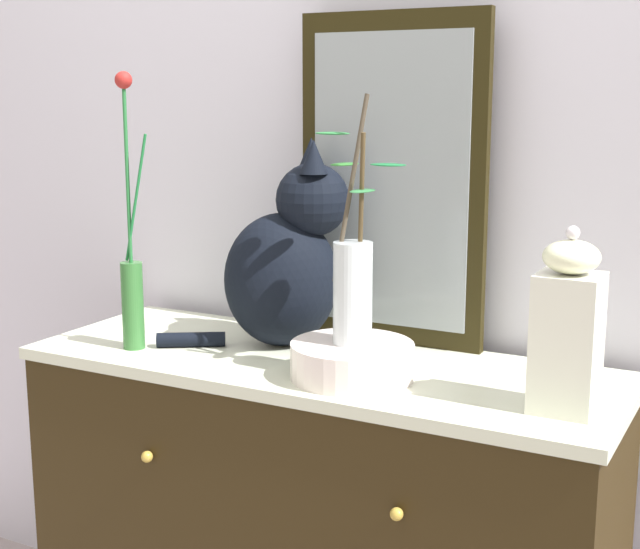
# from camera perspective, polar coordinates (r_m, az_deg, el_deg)

# --- Properties ---
(wall_back) EXTENTS (4.40, 0.08, 2.60)m
(wall_back) POSITION_cam_1_polar(r_m,az_deg,el_deg) (2.08, 3.90, 9.54)
(wall_back) COLOR silver
(wall_back) RESTS_ON ground_plane
(sideboard) EXTENTS (1.24, 0.47, 0.82)m
(sideboard) POSITION_cam_1_polar(r_m,az_deg,el_deg) (2.05, -0.00, -16.41)
(sideboard) COLOR black
(sideboard) RESTS_ON ground_plane
(mirror_leaning) EXTENTS (0.42, 0.03, 0.71)m
(mirror_leaning) POSITION_cam_1_polar(r_m,az_deg,el_deg) (1.97, 4.48, 5.82)
(mirror_leaning) COLOR black
(mirror_leaning) RESTS_ON sideboard
(cat_sitting) EXTENTS (0.39, 0.30, 0.45)m
(cat_sitting) POSITION_cam_1_polar(r_m,az_deg,el_deg) (1.96, -2.00, 0.92)
(cat_sitting) COLOR black
(cat_sitting) RESTS_ON sideboard
(vase_slim_green) EXTENTS (0.08, 0.05, 0.58)m
(vase_slim_green) POSITION_cam_1_polar(r_m,az_deg,el_deg) (1.98, -11.66, -0.16)
(vase_slim_green) COLOR #326C32
(vase_slim_green) RESTS_ON sideboard
(bowl_porcelain) EXTENTS (0.24, 0.24, 0.07)m
(bowl_porcelain) POSITION_cam_1_polar(r_m,az_deg,el_deg) (1.77, 2.02, -5.39)
(bowl_porcelain) COLOR white
(bowl_porcelain) RESTS_ON sideboard
(vase_glass_clear) EXTENTS (0.19, 0.13, 0.47)m
(vase_glass_clear) POSITION_cam_1_polar(r_m,az_deg,el_deg) (1.73, 2.07, -0.52)
(vase_glass_clear) COLOR silver
(vase_glass_clear) RESTS_ON bowl_porcelain
(jar_lidded_porcelain) EXTENTS (0.11, 0.11, 0.32)m
(jar_lidded_porcelain) POSITION_cam_1_polar(r_m,az_deg,el_deg) (1.62, 15.18, -3.29)
(jar_lidded_porcelain) COLOR silver
(jar_lidded_porcelain) RESTS_ON sideboard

